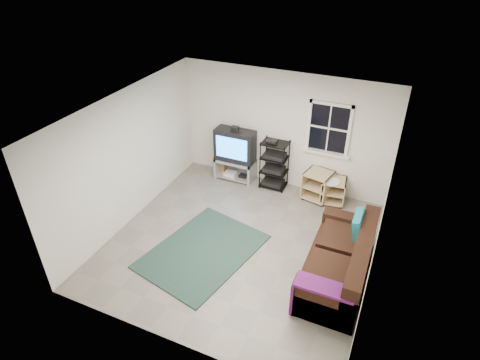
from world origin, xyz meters
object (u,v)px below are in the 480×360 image
at_px(sofa, 340,263).
at_px(tv_unit, 235,151).
at_px(side_table_right, 333,188).
at_px(side_table_left, 319,184).
at_px(av_rack, 274,167).

bearing_deg(sofa, tv_unit, 142.45).
xyz_separation_m(side_table_right, sofa, (0.60, -2.19, 0.03)).
xyz_separation_m(tv_unit, sofa, (2.87, -2.21, -0.38)).
bearing_deg(side_table_left, sofa, -67.42).
bearing_deg(side_table_left, tv_unit, -179.98).
bearing_deg(sofa, side_table_right, 105.38).
bearing_deg(side_table_right, av_rack, 178.49).
bearing_deg(tv_unit, av_rack, 1.21).
xyz_separation_m(tv_unit, side_table_left, (1.95, 0.00, -0.38)).
bearing_deg(tv_unit, side_table_right, -0.40).
relative_size(tv_unit, av_rack, 1.15).
height_order(tv_unit, sofa, tv_unit).
bearing_deg(tv_unit, sofa, -37.55).
height_order(side_table_left, side_table_right, side_table_left).
relative_size(av_rack, sofa, 0.54).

